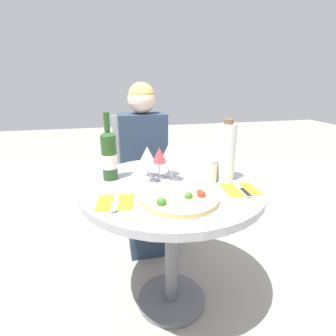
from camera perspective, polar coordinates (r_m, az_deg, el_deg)
ground_plane at (r=1.70m, az=0.72°, el=-26.78°), size 12.00×12.00×0.00m
dining_table at (r=1.33m, az=0.83°, el=-8.17°), size 0.88×0.88×0.73m
chair_behind_diner at (r=2.08m, az=-5.51°, el=-2.49°), size 0.42×0.42×0.95m
seated_diner at (r=1.92m, az=-5.01°, el=-1.52°), size 0.34×0.40×1.20m
pizza_large at (r=1.11m, az=2.65°, el=-6.51°), size 0.33×0.33×0.05m
wine_bottle at (r=1.34m, az=-12.70°, el=2.72°), size 0.08×0.08×0.34m
tall_carafe at (r=1.32m, az=12.61°, el=3.35°), size 0.09×0.09×0.31m
sugar_shaker at (r=1.30m, az=9.01°, el=-0.64°), size 0.07×0.07×0.11m
wine_glass_back_right at (r=1.36m, az=0.11°, el=3.34°), size 0.08×0.08×0.17m
wine_glass_back_left at (r=1.34m, az=-4.55°, el=2.96°), size 0.08×0.08×0.16m
wine_glass_center at (r=1.31m, az=-1.88°, el=2.72°), size 0.08×0.08×0.17m
wine_glass_front_left at (r=1.27m, az=-4.00°, el=1.23°), size 0.07×0.07×0.14m
wine_glass_front_right at (r=1.29m, az=0.89°, el=1.63°), size 0.08×0.08×0.14m
place_setting_left at (r=1.11m, az=-11.39°, el=-7.27°), size 0.17×0.19×0.01m
place_setting_right at (r=1.25m, az=15.51°, el=-4.49°), size 0.16×0.19×0.01m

